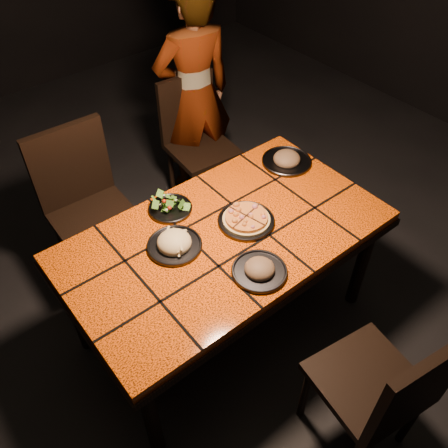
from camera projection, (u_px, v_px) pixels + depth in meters
room_shell at (225, 96)px, 1.82m from camera, size 6.04×7.04×3.08m
dining_table at (225, 244)px, 2.39m from camera, size 1.62×0.92×0.75m
chair_near at (387, 389)px, 1.97m from camera, size 0.49×0.49×0.96m
chair_far_left at (85, 199)px, 2.78m from camera, size 0.47×0.47×1.01m
chair_far_right at (195, 134)px, 3.34m from camera, size 0.45×0.45×0.93m
diner at (194, 95)px, 3.27m from camera, size 0.62×0.47×1.55m
plate_pizza at (246, 220)px, 2.38m from camera, size 0.29×0.29×0.04m
plate_pasta at (174, 243)px, 2.26m from camera, size 0.27×0.27×0.09m
plate_salad at (170, 206)px, 2.44m from camera, size 0.23×0.23×0.07m
plate_mushroom_a at (260, 269)px, 2.14m from camera, size 0.26×0.26×0.08m
plate_mushroom_b at (287, 159)px, 2.73m from camera, size 0.29×0.29×0.09m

